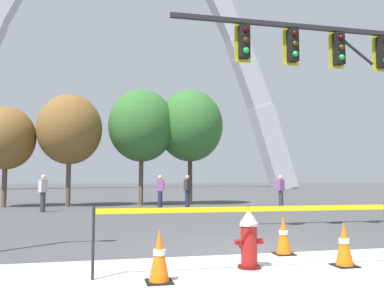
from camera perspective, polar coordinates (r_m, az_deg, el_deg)
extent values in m
plane|color=#474749|center=(8.28, 9.38, -14.61)|extent=(240.00, 240.00, 0.00)
cylinder|color=#5E0F0D|center=(6.89, 7.89, -16.42)|extent=(0.36, 0.36, 0.05)
cylinder|color=maroon|center=(6.83, 7.86, -13.67)|extent=(0.26, 0.26, 0.62)
cylinder|color=#B7B7BC|center=(6.79, 7.83, -10.92)|extent=(0.30, 0.30, 0.04)
cone|color=#B7B7BC|center=(6.78, 7.81, -9.83)|extent=(0.30, 0.30, 0.22)
cylinder|color=#5E0F0D|center=(6.77, 7.80, -8.65)|extent=(0.06, 0.06, 0.06)
cylinder|color=maroon|center=(6.76, 6.39, -13.25)|extent=(0.10, 0.09, 0.09)
cylinder|color=maroon|center=(6.89, 9.29, -13.06)|extent=(0.10, 0.09, 0.09)
cylinder|color=maroon|center=(7.02, 7.27, -13.69)|extent=(0.13, 0.14, 0.13)
cylinder|color=#5E0F0D|center=(7.10, 7.04, -13.60)|extent=(0.15, 0.03, 0.15)
cylinder|color=#232326|center=(6.16, -13.45, -13.09)|extent=(0.04, 0.04, 1.04)
cube|color=yellow|center=(6.48, 8.01, -8.85)|extent=(4.67, 0.09, 0.08)
cube|color=black|center=(5.97, -4.55, -18.40)|extent=(0.36, 0.36, 0.03)
cone|color=orange|center=(5.89, -4.52, -14.95)|extent=(0.28, 0.28, 0.70)
cylinder|color=white|center=(5.88, -4.52, -14.61)|extent=(0.17, 0.17, 0.08)
cube|color=black|center=(8.18, 12.51, -14.57)|extent=(0.36, 0.36, 0.03)
cone|color=orange|center=(8.13, 12.46, -12.03)|extent=(0.28, 0.28, 0.70)
cylinder|color=white|center=(8.12, 12.46, -11.79)|extent=(0.17, 0.17, 0.08)
cube|color=black|center=(7.39, 20.27, -15.46)|extent=(0.36, 0.36, 0.03)
cone|color=orange|center=(7.33, 20.19, -12.66)|extent=(0.28, 0.28, 0.70)
cylinder|color=white|center=(7.33, 20.18, -12.39)|extent=(0.17, 0.17, 0.08)
cube|color=#232326|center=(12.29, 15.37, 15.27)|extent=(7.60, 0.12, 0.12)
cylinder|color=#232326|center=(12.88, 21.54, 11.92)|extent=(1.11, 0.08, 0.81)
cube|color=black|center=(13.38, 24.72, 11.40)|extent=(0.26, 0.24, 0.90)
cube|color=gold|center=(13.49, 24.35, 11.26)|extent=(0.44, 0.03, 1.04)
cube|color=black|center=(12.60, 19.54, 12.23)|extent=(0.26, 0.24, 0.90)
cube|color=gold|center=(12.71, 19.19, 12.07)|extent=(0.44, 0.03, 1.04)
sphere|color=#360606|center=(12.58, 19.83, 13.60)|extent=(0.16, 0.16, 0.16)
sphere|color=#392706|center=(12.50, 19.86, 12.38)|extent=(0.16, 0.16, 0.16)
sphere|color=green|center=(12.42, 19.90, 11.15)|extent=(0.16, 0.16, 0.16)
cube|color=black|center=(11.94, 13.70, 13.05)|extent=(0.26, 0.24, 0.90)
cube|color=gold|center=(12.06, 13.39, 12.86)|extent=(0.44, 0.03, 1.04)
sphere|color=#360606|center=(11.92, 13.96, 14.51)|extent=(0.16, 0.16, 0.16)
sphere|color=#392706|center=(11.83, 13.98, 13.23)|extent=(0.16, 0.16, 0.16)
sphere|color=green|center=(11.74, 14.01, 11.93)|extent=(0.16, 0.16, 0.16)
cube|color=black|center=(11.41, 7.20, 13.80)|extent=(0.26, 0.24, 0.90)
cube|color=gold|center=(11.53, 6.95, 13.59)|extent=(0.44, 0.03, 1.04)
sphere|color=#360606|center=(11.38, 7.41, 15.34)|extent=(0.16, 0.16, 0.16)
sphere|color=#392706|center=(11.29, 7.43, 14.00)|extent=(0.16, 0.16, 0.16)
sphere|color=green|center=(11.20, 7.44, 12.65)|extent=(0.16, 0.16, 0.16)
cube|color=#B2B5BC|center=(64.84, 4.43, 17.50)|extent=(6.05, 2.54, 9.16)
cube|color=#B2B5BC|center=(63.15, 7.74, 9.53)|extent=(6.37, 2.81, 11.07)
cube|color=#B2B5BC|center=(62.77, 11.02, -0.52)|extent=(6.68, 3.08, 13.00)
cylinder|color=brown|center=(22.88, -24.41, -5.20)|extent=(0.24, 0.24, 2.17)
ellipsoid|color=brown|center=(22.97, -24.20, 0.77)|extent=(2.90, 2.90, 3.19)
cylinder|color=brown|center=(22.31, -16.65, -5.04)|extent=(0.24, 0.24, 2.49)
ellipsoid|color=brown|center=(22.45, -16.48, 1.96)|extent=(3.32, 3.32, 3.65)
cylinder|color=brown|center=(22.53, -7.02, -4.94)|extent=(0.24, 0.24, 2.69)
ellipsoid|color=#336B2D|center=(22.71, -6.94, 2.55)|extent=(3.59, 3.59, 3.95)
cylinder|color=#473323|center=(23.01, -0.27, -4.92)|extent=(0.24, 0.24, 2.74)
ellipsoid|color=#336B2D|center=(23.20, -0.27, 2.56)|extent=(3.66, 3.66, 4.02)
cylinder|color=#232847|center=(19.70, -4.42, -7.69)|extent=(0.22, 0.22, 0.84)
cube|color=#995193|center=(19.68, -4.41, -5.68)|extent=(0.38, 0.29, 0.54)
sphere|color=beige|center=(19.68, -4.40, -4.58)|extent=(0.20, 0.20, 0.20)
cylinder|color=#232847|center=(20.21, -0.64, -7.63)|extent=(0.22, 0.22, 0.84)
cube|color=#333338|center=(20.18, -0.64, -5.67)|extent=(0.39, 0.38, 0.54)
sphere|color=tan|center=(20.18, -0.64, -4.59)|extent=(0.20, 0.20, 0.20)
cylinder|color=#38383D|center=(20.62, 12.14, -7.47)|extent=(0.22, 0.22, 0.84)
cube|color=#995193|center=(20.60, 12.11, -5.55)|extent=(0.39, 0.32, 0.54)
sphere|color=beige|center=(20.60, 12.09, -4.49)|extent=(0.20, 0.20, 0.20)
cylinder|color=#38383D|center=(18.97, -19.85, -7.53)|extent=(0.22, 0.22, 0.84)
cube|color=beige|center=(18.94, -19.79, -5.45)|extent=(0.38, 0.38, 0.54)
sphere|color=beige|center=(18.94, -19.76, -4.30)|extent=(0.20, 0.20, 0.20)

